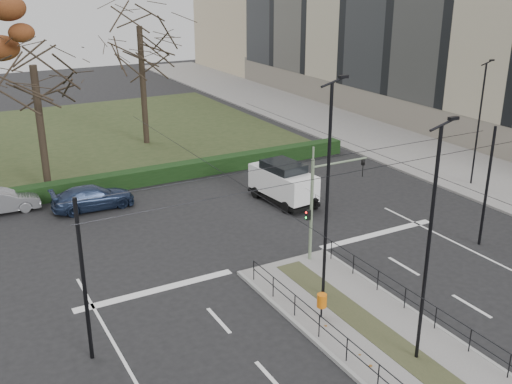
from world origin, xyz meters
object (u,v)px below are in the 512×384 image
white_van (283,181)px  bare_tree_center (140,35)px  streetlamp_median_far (328,191)px  parked_car_second (1,201)px  litter_bin (322,301)px  parked_car_third (93,197)px  bare_tree_near (34,75)px  traffic_light (317,201)px  streetlamp_sidewalk (479,123)px  streetlamp_median_near (429,245)px

white_van → bare_tree_center: bare_tree_center is taller
streetlamp_median_far → parked_car_second: (-10.35, 16.41, -4.04)m
litter_bin → parked_car_third: parked_car_third is taller
parked_car_third → bare_tree_center: (7.20, 11.63, 7.64)m
bare_tree_center → bare_tree_near: bearing=-139.8°
traffic_light → streetlamp_sidewalk: (14.55, 3.90, 1.09)m
parked_car_third → white_van: size_ratio=0.98×
litter_bin → streetlamp_median_near: 5.36m
white_van → streetlamp_median_near: bearing=-104.3°
bare_tree_center → streetlamp_sidewalk: bearing=-52.6°
litter_bin → white_van: (5.33, 11.59, 0.41)m
traffic_light → parked_car_third: size_ratio=1.05×
parked_car_second → bare_tree_center: size_ratio=0.35×
parked_car_third → parked_car_second: bearing=68.8°
litter_bin → bare_tree_near: bearing=107.6°
bare_tree_near → parked_car_second: bearing=-142.7°
traffic_light → bare_tree_near: 18.53m
traffic_light → parked_car_third: traffic_light is taller
bare_tree_near → streetlamp_sidewalk: bearing=-26.4°
streetlamp_sidewalk → bare_tree_center: bearing=127.4°
traffic_light → litter_bin: 5.57m
traffic_light → streetlamp_median_far: size_ratio=0.54×
traffic_light → bare_tree_center: bearing=90.4°
traffic_light → streetlamp_median_near: (-1.26, -8.11, 1.48)m
parked_car_second → white_van: 15.88m
parked_car_second → streetlamp_sidewalk: bearing=-107.0°
streetlamp_median_near → bare_tree_near: (-7.79, 23.73, 2.70)m
traffic_light → streetlamp_median_near: streetlamp_median_near is taller
parked_car_third → white_van: white_van is taller
streetlamp_median_far → bare_tree_near: bare_tree_near is taller
traffic_light → streetlamp_median_near: size_ratio=0.57×
parked_car_second → white_van: white_van is taller
parked_car_second → litter_bin: bearing=-149.7°
bare_tree_center → bare_tree_near: size_ratio=1.17×
litter_bin → parked_car_second: (-9.29, 17.78, -0.18)m
traffic_light → parked_car_third: bearing=122.6°
streetlamp_median_near → bare_tree_center: size_ratio=0.72×
streetlamp_median_near → bare_tree_near: size_ratio=0.84×
streetlamp_median_near → bare_tree_center: bare_tree_center is taller
litter_bin → streetlamp_median_near: (1.43, -3.72, 3.59)m
litter_bin → bare_tree_center: (2.55, 27.53, 7.46)m
streetlamp_median_far → bare_tree_near: 20.21m
parked_car_third → streetlamp_median_near: bearing=-161.9°
white_van → streetlamp_sidewalk: bearing=-15.4°
litter_bin → bare_tree_center: size_ratio=0.08×
parked_car_third → white_van: 10.89m
streetlamp_sidewalk → bare_tree_near: (-23.60, 11.72, 3.09)m
streetlamp_median_far → parked_car_third: size_ratio=1.96×
white_van → bare_tree_center: 17.65m
litter_bin → streetlamp_median_near: streetlamp_median_near is taller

